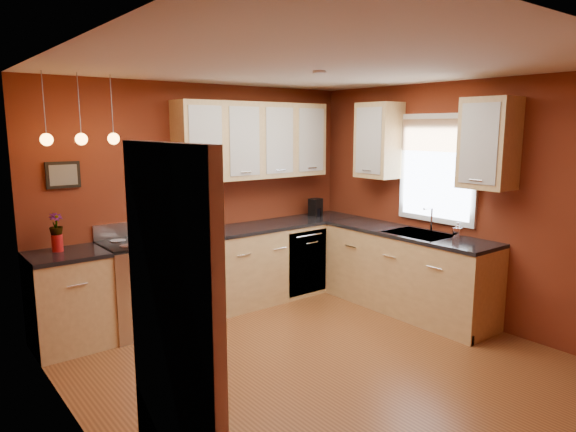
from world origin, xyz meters
TOP-DOWN VIEW (x-y plane):
  - floor at (0.00, 0.00)m, footprint 4.20×4.20m
  - ceiling at (0.00, 0.00)m, footprint 4.00×4.20m
  - wall_back at (0.00, 2.10)m, footprint 4.00×0.02m
  - wall_left at (-2.00, 0.00)m, footprint 0.02×4.20m
  - wall_right at (2.00, 0.00)m, footprint 0.02×4.20m
  - base_cabinets_back_left at (-1.65, 1.80)m, footprint 0.70×0.60m
  - base_cabinets_back_right at (0.73, 1.80)m, footprint 2.54×0.60m
  - base_cabinets_right at (1.70, 0.45)m, footprint 0.60×2.10m
  - counter_back_left at (-1.65, 1.80)m, footprint 0.70×0.62m
  - counter_back_right at (0.73, 1.80)m, footprint 2.54×0.62m
  - counter_right at (1.70, 0.45)m, footprint 0.62×2.10m
  - gas_range at (-0.92, 1.80)m, footprint 0.76×0.64m
  - dishwasher_front at (1.10, 1.51)m, footprint 0.60×0.02m
  - sink at (1.70, 0.30)m, footprint 0.50×0.70m
  - window at (1.97, 0.30)m, footprint 0.06×1.02m
  - door_left_wall at (-1.97, -1.20)m, footprint 0.12×0.82m
  - upper_cabinets_back at (0.60, 1.93)m, footprint 2.00×0.35m
  - upper_cabinets_right at (1.82, 0.32)m, footprint 0.35×1.95m
  - wall_picture at (-1.55, 2.08)m, footprint 0.32×0.03m
  - pendant_lights at (-1.45, 1.75)m, footprint 0.71×0.11m
  - red_canister at (-0.34, 1.76)m, footprint 0.13×0.13m
  - red_vase at (-1.69, 1.90)m, footprint 0.10×0.10m
  - flowers at (-1.69, 1.90)m, footprint 0.14×0.14m
  - coffee_maker at (1.55, 1.88)m, footprint 0.19×0.18m
  - soap_pump at (1.82, -0.11)m, footprint 0.09×0.09m
  - dish_towel at (-0.80, 1.47)m, footprint 0.23×0.02m

SIDE VIEW (x-z plane):
  - floor at x=0.00m, z-range 0.00..0.00m
  - base_cabinets_back_left at x=-1.65m, z-range 0.00..0.90m
  - base_cabinets_back_right at x=0.73m, z-range 0.00..0.90m
  - base_cabinets_right at x=1.70m, z-range 0.00..0.90m
  - dishwasher_front at x=1.10m, z-range 0.05..0.85m
  - gas_range at x=-0.92m, z-range -0.07..1.04m
  - dish_towel at x=-0.80m, z-range 0.37..0.67m
  - sink at x=1.70m, z-range 0.75..1.08m
  - counter_back_left at x=-1.65m, z-range 0.90..0.94m
  - counter_back_right at x=0.73m, z-range 0.90..0.94m
  - counter_right at x=1.70m, z-range 0.90..0.94m
  - red_vase at x=-1.69m, z-range 0.94..1.10m
  - soap_pump at x=1.82m, z-range 0.94..1.11m
  - door_left_wall at x=-1.97m, z-range 0.00..2.05m
  - red_canister at x=-0.34m, z-range 0.94..1.14m
  - coffee_maker at x=1.55m, z-range 0.93..1.16m
  - flowers at x=-1.69m, z-range 1.08..1.31m
  - wall_back at x=0.00m, z-range 0.00..2.60m
  - wall_left at x=-2.00m, z-range 0.00..2.60m
  - wall_right at x=2.00m, z-range 0.00..2.60m
  - wall_picture at x=-1.55m, z-range 1.52..1.78m
  - window at x=1.97m, z-range 1.08..2.30m
  - upper_cabinets_back at x=0.60m, z-range 1.50..2.40m
  - upper_cabinets_right at x=1.82m, z-range 1.50..2.40m
  - pendant_lights at x=-1.45m, z-range 1.68..2.34m
  - ceiling at x=0.00m, z-range 2.59..2.61m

